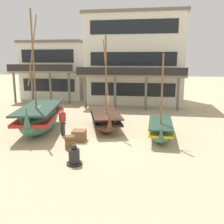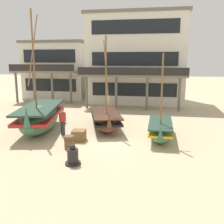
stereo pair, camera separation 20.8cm
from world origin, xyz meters
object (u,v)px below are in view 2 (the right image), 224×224
(fishing_boat_far_right, at_px, (105,119))
(harbor_building_annex, at_px, (61,70))
(fishing_boat_near_left, at_px, (160,129))
(harbor_building_main, at_px, (137,59))
(fisherman_by_hull, at_px, (63,122))
(fishing_boat_centre_large, at_px, (40,117))
(wooden_barrel, at_px, (69,142))
(cargo_crate, at_px, (79,135))
(capstan_winch, at_px, (73,157))

(fishing_boat_far_right, relative_size, harbor_building_annex, 0.65)
(fishing_boat_near_left, xyz_separation_m, harbor_building_main, (-2.63, 13.69, 4.08))
(fishing_boat_far_right, relative_size, fisherman_by_hull, 3.59)
(fishing_boat_centre_large, bearing_deg, wooden_barrel, -44.50)
(fishing_boat_far_right, distance_m, harbor_building_main, 12.73)
(harbor_building_annex, bearing_deg, harbor_building_main, -13.56)
(fishing_boat_far_right, bearing_deg, wooden_barrel, -103.75)
(fishing_boat_far_right, height_order, cargo_crate, fishing_boat_far_right)
(fishing_boat_far_right, xyz_separation_m, harbor_building_annex, (-8.67, 14.38, 2.73))
(harbor_building_main, height_order, harbor_building_annex, harbor_building_main)
(harbor_building_main, bearing_deg, fishing_boat_near_left, -79.14)
(cargo_crate, bearing_deg, capstan_winch, -76.85)
(fishing_boat_far_right, bearing_deg, harbor_building_main, 85.17)
(fisherman_by_hull, height_order, capstan_winch, fisherman_by_hull)
(fishing_boat_far_right, distance_m, capstan_winch, 6.20)
(cargo_crate, bearing_deg, harbor_building_main, 82.42)
(fisherman_by_hull, distance_m, harbor_building_main, 14.85)
(capstan_winch, bearing_deg, fisherman_by_hull, 116.20)
(harbor_building_annex, bearing_deg, fishing_boat_near_left, -52.46)
(capstan_winch, relative_size, cargo_crate, 1.25)
(fishing_boat_far_right, bearing_deg, capstan_winch, -91.80)
(capstan_winch, height_order, harbor_building_main, harbor_building_main)
(fisherman_by_hull, xyz_separation_m, cargo_crate, (1.33, -0.96, -0.52))
(fishing_boat_near_left, height_order, fishing_boat_far_right, fishing_boat_far_right)
(fishing_boat_far_right, height_order, harbor_building_main, harbor_building_main)
(fishing_boat_centre_large, distance_m, harbor_building_main, 14.74)
(capstan_winch, bearing_deg, fishing_boat_near_left, 49.81)
(fishing_boat_far_right, xyz_separation_m, cargo_crate, (-0.97, -2.87, -0.33))
(fishing_boat_centre_large, bearing_deg, fisherman_by_hull, -20.02)
(capstan_winch, height_order, cargo_crate, capstan_winch)
(fishing_boat_centre_large, relative_size, capstan_winch, 7.98)
(fishing_boat_far_right, xyz_separation_m, harbor_building_main, (1.02, 12.04, 4.02))
(fisherman_by_hull, xyz_separation_m, capstan_winch, (2.10, -4.28, -0.47))
(fishing_boat_far_right, height_order, wooden_barrel, fishing_boat_far_right)
(fishing_boat_centre_large, height_order, harbor_building_main, harbor_building_main)
(capstan_winch, distance_m, harbor_building_annex, 22.45)
(fishing_boat_centre_large, relative_size, harbor_building_annex, 0.80)
(fishing_boat_far_right, xyz_separation_m, wooden_barrel, (-1.04, -4.26, -0.30))
(fisherman_by_hull, bearing_deg, wooden_barrel, -61.88)
(fishing_boat_near_left, xyz_separation_m, wooden_barrel, (-4.69, -2.61, -0.23))
(fishing_boat_far_right, bearing_deg, harbor_building_annex, 121.10)
(capstan_winch, relative_size, harbor_building_annex, 0.10)
(fishing_boat_far_right, height_order, harbor_building_annex, harbor_building_annex)
(cargo_crate, bearing_deg, fisherman_by_hull, 144.20)
(fishing_boat_near_left, height_order, fishing_boat_centre_large, fishing_boat_centre_large)
(wooden_barrel, bearing_deg, fishing_boat_far_right, 76.25)
(fishing_boat_centre_large, distance_m, fisherman_by_hull, 1.92)
(fisherman_by_hull, bearing_deg, fishing_boat_near_left, 2.55)
(fishing_boat_far_right, height_order, fisherman_by_hull, fishing_boat_far_right)
(fishing_boat_centre_large, height_order, wooden_barrel, fishing_boat_centre_large)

